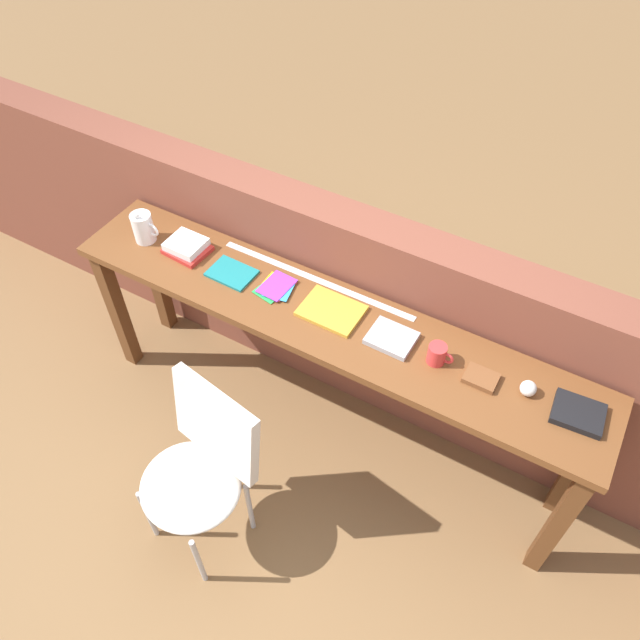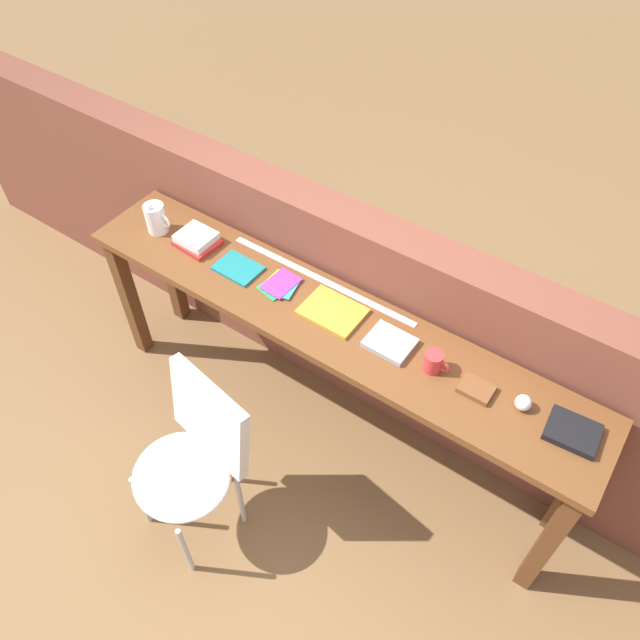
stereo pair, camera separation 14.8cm
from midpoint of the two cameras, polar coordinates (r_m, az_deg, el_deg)
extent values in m
plane|color=brown|center=(3.27, -1.23, -13.30)|extent=(40.00, 40.00, 0.00)
cube|color=brown|center=(3.11, 5.46, 0.51)|extent=(6.00, 0.20, 1.17)
cube|color=brown|center=(2.71, 2.17, 0.04)|extent=(2.50, 0.44, 0.04)
cube|color=#5B341A|center=(3.53, -15.89, 1.92)|extent=(0.07, 0.07, 0.84)
cube|color=#5B341A|center=(2.83, 21.61, -18.42)|extent=(0.07, 0.07, 0.84)
cube|color=#5B341A|center=(3.67, -12.39, 4.93)|extent=(0.07, 0.07, 0.84)
cube|color=#5B341A|center=(3.00, 23.67, -13.46)|extent=(0.07, 0.07, 0.84)
ellipsoid|color=silver|center=(2.79, -10.98, -13.84)|extent=(0.50, 0.49, 0.08)
cube|color=silver|center=(2.63, -8.49, -8.88)|extent=(0.45, 0.18, 0.40)
cylinder|color=#B2B2B7|center=(3.06, -14.66, -15.73)|extent=(0.02, 0.02, 0.41)
cylinder|color=#B2B2B7|center=(2.92, -10.67, -20.06)|extent=(0.02, 0.02, 0.41)
cylinder|color=#B2B2B7|center=(3.11, -9.93, -12.24)|extent=(0.02, 0.02, 0.41)
cylinder|color=#B2B2B7|center=(2.98, -5.78, -16.23)|extent=(0.02, 0.02, 0.41)
cylinder|color=white|center=(3.14, -13.46, 9.00)|extent=(0.10, 0.10, 0.15)
cone|color=white|center=(3.07, -14.14, 9.94)|extent=(0.04, 0.03, 0.04)
torus|color=white|center=(3.09, -12.72, 8.78)|extent=(0.07, 0.01, 0.07)
cube|color=red|center=(3.06, -9.78, 6.94)|extent=(0.21, 0.18, 0.02)
cube|color=white|center=(3.05, -9.89, 7.45)|extent=(0.17, 0.16, 0.04)
cube|color=#19757A|center=(2.91, -6.05, 4.69)|extent=(0.21, 0.16, 0.01)
cube|color=yellow|center=(2.83, -2.28, 3.31)|extent=(0.12, 0.15, 0.00)
cube|color=green|center=(2.81, -2.53, 3.03)|extent=(0.14, 0.16, 0.00)
cube|color=#E5334C|center=(2.81, -1.92, 3.15)|extent=(0.11, 0.15, 0.00)
cube|color=#3399D8|center=(2.81, -1.82, 3.14)|extent=(0.14, 0.17, 0.00)
cube|color=purple|center=(2.81, -2.09, 3.34)|extent=(0.13, 0.17, 0.00)
cube|color=gold|center=(2.70, 2.73, 0.74)|extent=(0.27, 0.20, 0.02)
cube|color=#9E9EA3|center=(2.60, 8.02, -2.12)|extent=(0.19, 0.16, 0.03)
cylinder|color=red|center=(2.53, 11.97, -3.80)|extent=(0.08, 0.08, 0.09)
torus|color=red|center=(2.52, 12.86, -4.24)|extent=(0.06, 0.01, 0.06)
cube|color=brown|center=(2.53, 15.74, -6.14)|extent=(0.13, 0.10, 0.02)
sphere|color=silver|center=(2.52, 19.72, -7.19)|extent=(0.06, 0.06, 0.06)
cube|color=black|center=(2.54, 23.68, -9.41)|extent=(0.20, 0.17, 0.03)
cube|color=silver|center=(2.85, 1.59, 3.69)|extent=(0.98, 0.03, 0.00)
camera|label=1|loc=(0.07, -88.40, 1.81)|focal=35.00mm
camera|label=2|loc=(0.07, 91.60, -1.81)|focal=35.00mm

